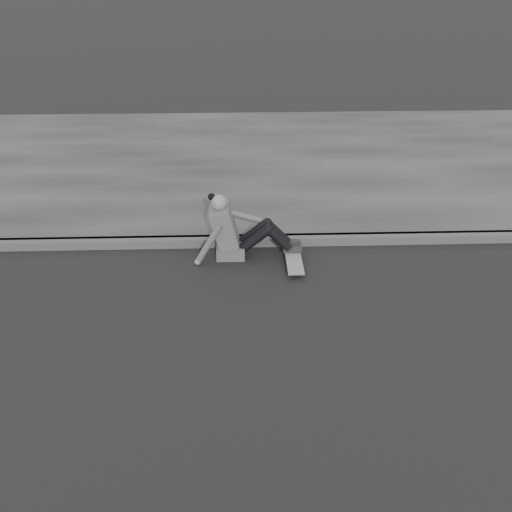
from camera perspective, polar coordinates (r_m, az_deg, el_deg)
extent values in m
plane|color=black|center=(5.75, 13.13, -11.07)|extent=(80.00, 80.00, 0.00)
cube|color=#464646|center=(7.80, 8.80, 1.67)|extent=(24.00, 0.16, 0.12)
cube|color=#343434|center=(10.53, 6.03, 9.43)|extent=(24.00, 6.00, 0.12)
cylinder|color=#969691|center=(7.02, 3.36, -1.71)|extent=(0.03, 0.05, 0.05)
cylinder|color=#969691|center=(7.04, 4.58, -1.69)|extent=(0.03, 0.05, 0.05)
cylinder|color=#969691|center=(7.47, 3.02, 0.37)|extent=(0.03, 0.05, 0.05)
cylinder|color=#969691|center=(7.48, 4.16, 0.39)|extent=(0.03, 0.05, 0.05)
cube|color=#303032|center=(7.02, 3.98, -1.51)|extent=(0.16, 0.04, 0.03)
cube|color=#303032|center=(7.46, 3.60, 0.56)|extent=(0.16, 0.04, 0.03)
cube|color=slate|center=(7.23, 3.79, -0.27)|extent=(0.20, 0.78, 0.02)
cube|color=#515153|center=(7.41, -2.56, 0.66)|extent=(0.36, 0.34, 0.18)
cube|color=#515153|center=(7.25, -3.17, 3.00)|extent=(0.37, 0.40, 0.57)
cube|color=#515153|center=(7.20, -4.24, 3.83)|extent=(0.14, 0.30, 0.20)
cylinder|color=gray|center=(7.15, -3.63, 4.71)|extent=(0.09, 0.09, 0.08)
sphere|color=gray|center=(7.11, -3.73, 5.37)|extent=(0.20, 0.20, 0.20)
sphere|color=black|center=(7.10, -4.48, 5.93)|extent=(0.09, 0.09, 0.09)
cylinder|color=black|center=(7.24, -0.10, 1.71)|extent=(0.43, 0.13, 0.39)
cylinder|color=black|center=(7.40, -0.15, 2.36)|extent=(0.43, 0.13, 0.39)
cylinder|color=black|center=(7.25, 2.27, 1.71)|extent=(0.35, 0.11, 0.36)
cylinder|color=black|center=(7.41, 2.17, 2.36)|extent=(0.35, 0.11, 0.36)
sphere|color=black|center=(7.18, 1.22, 2.68)|extent=(0.13, 0.13, 0.13)
sphere|color=black|center=(7.34, 1.14, 3.32)|extent=(0.13, 0.13, 0.13)
cube|color=#282828|center=(7.34, 3.68, 0.65)|extent=(0.24, 0.08, 0.07)
cube|color=#282828|center=(7.50, 3.56, 1.32)|extent=(0.24, 0.08, 0.07)
cylinder|color=#515153|center=(7.14, -4.77, 1.21)|extent=(0.38, 0.08, 0.58)
sphere|color=gray|center=(7.26, -5.87, -0.59)|extent=(0.08, 0.08, 0.08)
cylinder|color=#515153|center=(7.36, -1.30, 4.01)|extent=(0.48, 0.08, 0.21)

